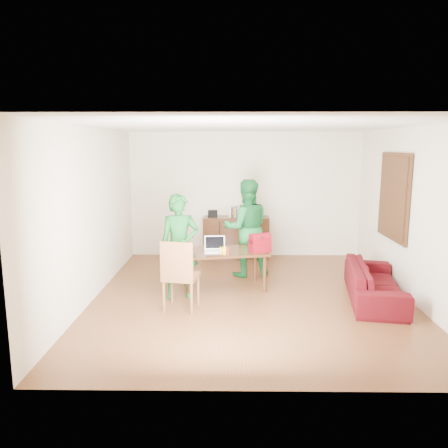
{
  "coord_description": "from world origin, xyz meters",
  "views": [
    {
      "loc": [
        -0.34,
        -6.73,
        2.41
      ],
      "look_at": [
        -0.43,
        0.62,
        1.08
      ],
      "focal_mm": 35.0,
      "sensor_mm": 36.0,
      "label": 1
    }
  ],
  "objects_px": {
    "laptop": "(215,249)",
    "sofa": "(374,282)",
    "person_far": "(246,228)",
    "bottle": "(228,250)",
    "person_near": "(180,247)",
    "table": "(224,255)",
    "red_bag": "(260,245)",
    "chair": "(181,289)"
  },
  "relations": [
    {
      "from": "person_near",
      "to": "laptop",
      "type": "relative_size",
      "value": 4.63
    },
    {
      "from": "person_far",
      "to": "red_bag",
      "type": "relative_size",
      "value": 5.36
    },
    {
      "from": "person_far",
      "to": "red_bag",
      "type": "xyz_separation_m",
      "value": [
        0.2,
        -0.85,
        -0.12
      ]
    },
    {
      "from": "red_bag",
      "to": "sofa",
      "type": "height_order",
      "value": "red_bag"
    },
    {
      "from": "bottle",
      "to": "person_far",
      "type": "bearing_deg",
      "value": 73.16
    },
    {
      "from": "table",
      "to": "laptop",
      "type": "relative_size",
      "value": 4.27
    },
    {
      "from": "person_far",
      "to": "sofa",
      "type": "height_order",
      "value": "person_far"
    },
    {
      "from": "table",
      "to": "person_far",
      "type": "bearing_deg",
      "value": 51.56
    },
    {
      "from": "person_far",
      "to": "laptop",
      "type": "distance_m",
      "value": 1.05
    },
    {
      "from": "table",
      "to": "sofa",
      "type": "relative_size",
      "value": 0.8
    },
    {
      "from": "table",
      "to": "bottle",
      "type": "bearing_deg",
      "value": -88.17
    },
    {
      "from": "table",
      "to": "red_bag",
      "type": "relative_size",
      "value": 4.57
    },
    {
      "from": "chair",
      "to": "sofa",
      "type": "bearing_deg",
      "value": 18.23
    },
    {
      "from": "bottle",
      "to": "red_bag",
      "type": "distance_m",
      "value": 0.58
    },
    {
      "from": "person_near",
      "to": "chair",
      "type": "bearing_deg",
      "value": -91.62
    },
    {
      "from": "sofa",
      "to": "red_bag",
      "type": "bearing_deg",
      "value": 85.81
    },
    {
      "from": "table",
      "to": "sofa",
      "type": "height_order",
      "value": "table"
    },
    {
      "from": "person_near",
      "to": "person_far",
      "type": "xyz_separation_m",
      "value": [
        1.1,
        1.23,
        0.07
      ]
    },
    {
      "from": "chair",
      "to": "person_near",
      "type": "xyz_separation_m",
      "value": [
        -0.07,
        0.5,
        0.52
      ]
    },
    {
      "from": "person_far",
      "to": "laptop",
      "type": "xyz_separation_m",
      "value": [
        -0.55,
        -0.87,
        -0.19
      ]
    },
    {
      "from": "chair",
      "to": "red_bag",
      "type": "height_order",
      "value": "chair"
    },
    {
      "from": "laptop",
      "to": "sofa",
      "type": "distance_m",
      "value": 2.6
    },
    {
      "from": "table",
      "to": "red_bag",
      "type": "height_order",
      "value": "red_bag"
    },
    {
      "from": "table",
      "to": "bottle",
      "type": "height_order",
      "value": "bottle"
    },
    {
      "from": "red_bag",
      "to": "person_near",
      "type": "bearing_deg",
      "value": 173.26
    },
    {
      "from": "chair",
      "to": "red_bag",
      "type": "distance_m",
      "value": 1.58
    },
    {
      "from": "person_near",
      "to": "bottle",
      "type": "xyz_separation_m",
      "value": [
        0.77,
        0.14,
        -0.09
      ]
    },
    {
      "from": "person_far",
      "to": "bottle",
      "type": "height_order",
      "value": "person_far"
    },
    {
      "from": "table",
      "to": "person_near",
      "type": "bearing_deg",
      "value": -157.84
    },
    {
      "from": "person_far",
      "to": "laptop",
      "type": "height_order",
      "value": "person_far"
    },
    {
      "from": "person_near",
      "to": "red_bag",
      "type": "height_order",
      "value": "person_near"
    },
    {
      "from": "chair",
      "to": "bottle",
      "type": "distance_m",
      "value": 1.04
    },
    {
      "from": "person_far",
      "to": "red_bag",
      "type": "distance_m",
      "value": 0.88
    },
    {
      "from": "person_far",
      "to": "bottle",
      "type": "relative_size",
      "value": 10.64
    },
    {
      "from": "table",
      "to": "bottle",
      "type": "relative_size",
      "value": 9.08
    },
    {
      "from": "sofa",
      "to": "table",
      "type": "bearing_deg",
      "value": 87.52
    },
    {
      "from": "red_bag",
      "to": "sofa",
      "type": "relative_size",
      "value": 0.17
    },
    {
      "from": "table",
      "to": "red_bag",
      "type": "bearing_deg",
      "value": -18.1
    },
    {
      "from": "bottle",
      "to": "chair",
      "type": "bearing_deg",
      "value": -137.61
    },
    {
      "from": "chair",
      "to": "table",
      "type": "bearing_deg",
      "value": 66.79
    },
    {
      "from": "laptop",
      "to": "sofa",
      "type": "bearing_deg",
      "value": -13.43
    },
    {
      "from": "laptop",
      "to": "sofa",
      "type": "xyz_separation_m",
      "value": [
        2.53,
        -0.43,
        -0.43
      ]
    }
  ]
}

